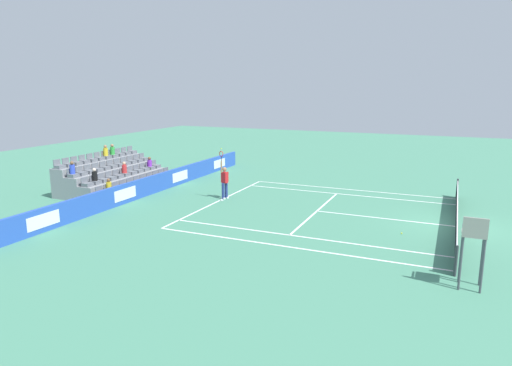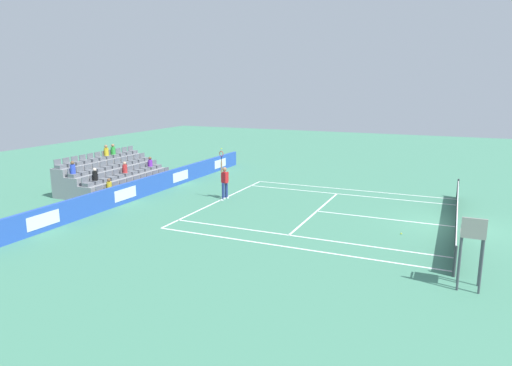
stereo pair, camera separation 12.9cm
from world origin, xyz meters
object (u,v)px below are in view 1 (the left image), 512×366
Objects in this scene: umpire_chair at (474,242)px; tennis_net at (457,216)px; loose_tennis_ball at (402,233)px; tennis_player at (225,181)px.

tennis_net is at bearing -176.49° from umpire_chair.
loose_tennis_ball is at bearing -151.84° from umpire_chair.
loose_tennis_ball is at bearing 75.41° from tennis_player.
tennis_player is 10.12m from loose_tennis_ball.
umpire_chair is 5.52m from loose_tennis_ball.
umpire_chair is 34.41× the size of loose_tennis_ball.
tennis_player is (-0.47, -11.84, 0.50)m from tennis_net.
umpire_chair is at bearing 3.51° from tennis_net.
umpire_chair reaches higher than loose_tennis_ball.
umpire_chair is (6.76, 0.41, 1.03)m from tennis_net.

